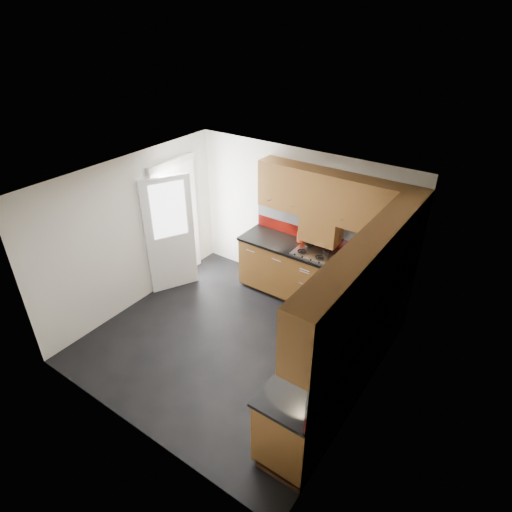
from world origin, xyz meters
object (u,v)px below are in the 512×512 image
Objects in this scene: toaster at (367,260)px; food_processor at (367,292)px; gas_hob at (314,252)px; utensil_pot at (301,235)px.

food_processor reaches higher than toaster.
gas_hob is 1.31m from food_processor.
gas_hob is at bearing 148.48° from food_processor.
utensil_pot is at bearing 148.64° from gas_hob.
utensil_pot reaches higher than food_processor.
utensil_pot is 1.66× the size of food_processor.
toaster is at bearing 9.21° from gas_hob.
gas_hob is 1.26× the size of utensil_pot.
gas_hob is at bearing -170.79° from toaster.
food_processor is (0.32, -0.81, 0.04)m from toaster.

